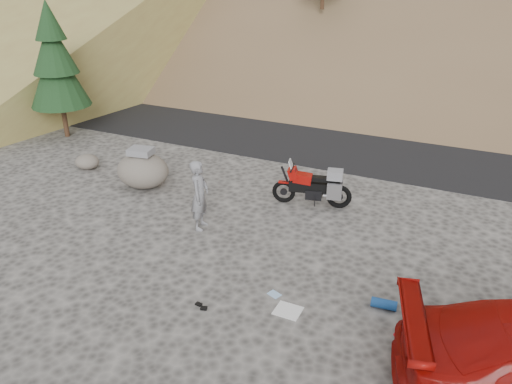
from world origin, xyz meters
TOP-DOWN VIEW (x-y plane):
  - ground at (0.00, 0.00)m, footprint 140.00×140.00m
  - road at (0.00, 9.00)m, footprint 120.00×7.00m
  - conifer_verge at (-11.00, 4.50)m, footprint 2.20×2.20m
  - motorcycle at (-0.27, 2.93)m, footprint 2.20×0.94m
  - man at (-2.49, 0.47)m, footprint 0.57×0.74m
  - boulder at (-5.38, 1.91)m, footprint 1.65×1.42m
  - small_rock at (-7.94, 2.29)m, footprint 0.90×0.83m
  - gear_white_cloth at (0.81, -1.72)m, footprint 0.52×0.46m
  - gear_blue_mat at (2.49, -0.82)m, footprint 0.52×0.25m
  - gear_bottle at (3.05, -1.37)m, footprint 0.10×0.10m
  - gear_funnel at (2.90, -1.50)m, footprint 0.15×0.15m
  - gear_glove_a at (-0.89, -2.31)m, footprint 0.14×0.11m
  - gear_glove_b at (-0.73, -2.38)m, footprint 0.15×0.13m
  - gear_blue_cloth at (0.35, -1.34)m, footprint 0.31×0.27m

SIDE VIEW (x-z plane):
  - ground at x=0.00m, z-range 0.00..0.00m
  - road at x=0.00m, z-range -0.03..0.03m
  - man at x=-2.49m, z-range -0.92..0.92m
  - gear_blue_cloth at x=0.35m, z-range 0.00..0.01m
  - gear_white_cloth at x=0.81m, z-range 0.00..0.02m
  - gear_glove_a at x=-0.89m, z-range 0.00..0.04m
  - gear_glove_b at x=-0.73m, z-range 0.00..0.04m
  - gear_funnel at x=2.90m, z-range 0.00..0.19m
  - gear_blue_mat at x=2.49m, z-range 0.00..0.20m
  - gear_bottle at x=3.05m, z-range 0.00..0.22m
  - small_rock at x=-7.94m, z-range 0.00..0.48m
  - boulder at x=-5.38m, z-range -0.07..1.15m
  - motorcycle at x=-0.27m, z-range -0.10..1.23m
  - conifer_verge at x=-11.00m, z-range 0.37..5.41m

